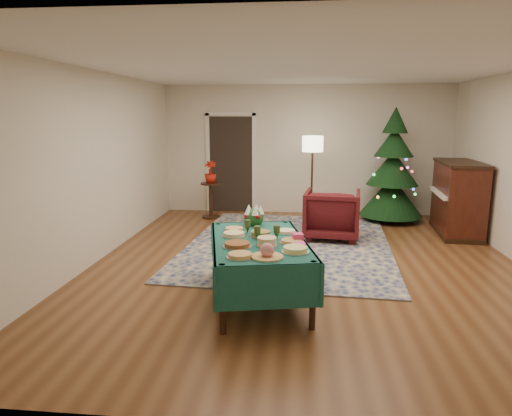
# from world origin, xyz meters

# --- Properties ---
(room_shell) EXTENTS (7.00, 7.00, 7.00)m
(room_shell) POSITION_xyz_m (0.00, 0.00, 1.35)
(room_shell) COLOR #593319
(room_shell) RESTS_ON ground
(doorway) EXTENTS (1.08, 0.04, 2.16)m
(doorway) POSITION_xyz_m (-1.60, 3.48, 1.10)
(doorway) COLOR black
(doorway) RESTS_ON ground
(rug) EXTENTS (3.48, 4.41, 0.02)m
(rug) POSITION_xyz_m (-0.27, 0.96, 0.01)
(rug) COLOR navy
(rug) RESTS_ON ground
(buffet_table) EXTENTS (1.40, 1.98, 0.70)m
(buffet_table) POSITION_xyz_m (-0.54, -1.31, 0.56)
(buffet_table) COLOR black
(buffet_table) RESTS_ON ground
(platter_0) EXTENTS (0.28, 0.28, 0.04)m
(platter_0) POSITION_xyz_m (-0.67, -1.97, 0.72)
(platter_0) COLOR silver
(platter_0) RESTS_ON buffet_table
(platter_1) EXTENTS (0.33, 0.33, 0.15)m
(platter_1) POSITION_xyz_m (-0.40, -1.96, 0.76)
(platter_1) COLOR silver
(platter_1) RESTS_ON buffet_table
(platter_2) EXTENTS (0.29, 0.29, 0.06)m
(platter_2) POSITION_xyz_m (-0.13, -1.74, 0.73)
(platter_2) COLOR silver
(platter_2) RESTS_ON buffet_table
(platter_3) EXTENTS (0.31, 0.31, 0.05)m
(platter_3) POSITION_xyz_m (-0.75, -1.61, 0.72)
(platter_3) COLOR silver
(platter_3) RESTS_ON buffet_table
(platter_4) EXTENTS (0.24, 0.24, 0.10)m
(platter_4) POSITION_xyz_m (-0.44, -1.54, 0.75)
(platter_4) COLOR silver
(platter_4) RESTS_ON buffet_table
(platter_5) EXTENTS (0.26, 0.26, 0.04)m
(platter_5) POSITION_xyz_m (-0.18, -1.40, 0.72)
(platter_5) COLOR silver
(platter_5) RESTS_ON buffet_table
(platter_6) EXTENTS (0.29, 0.29, 0.05)m
(platter_6) POSITION_xyz_m (-0.84, -1.19, 0.72)
(platter_6) COLOR silver
(platter_6) RESTS_ON buffet_table
(platter_7) EXTENTS (0.26, 0.26, 0.07)m
(platter_7) POSITION_xyz_m (-0.54, -1.17, 0.73)
(platter_7) COLOR silver
(platter_7) RESTS_ON buffet_table
(platter_8) EXTENTS (0.25, 0.25, 0.04)m
(platter_8) POSITION_xyz_m (-0.25, -0.98, 0.72)
(platter_8) COLOR silver
(platter_8) RESTS_ON buffet_table
(platter_9) EXTENTS (0.26, 0.26, 0.04)m
(platter_9) POSITION_xyz_m (-0.88, -0.94, 0.72)
(platter_9) COLOR silver
(platter_9) RESTS_ON buffet_table
(goblet_0) EXTENTS (0.07, 0.07, 0.16)m
(goblet_0) POSITION_xyz_m (-0.70, -1.04, 0.79)
(goblet_0) COLOR #2D471E
(goblet_0) RESTS_ON buffet_table
(goblet_1) EXTENTS (0.07, 0.07, 0.16)m
(goblet_1) POSITION_xyz_m (-0.35, -1.27, 0.79)
(goblet_1) COLOR #2D471E
(goblet_1) RESTS_ON buffet_table
(goblet_2) EXTENTS (0.07, 0.07, 0.16)m
(goblet_2) POSITION_xyz_m (-0.56, -1.33, 0.79)
(goblet_2) COLOR #2D471E
(goblet_2) RESTS_ON buffet_table
(napkin_stack) EXTENTS (0.17, 0.17, 0.04)m
(napkin_stack) POSITION_xyz_m (-0.10, -1.51, 0.72)
(napkin_stack) COLOR #EF4293
(napkin_stack) RESTS_ON buffet_table
(gift_box) EXTENTS (0.13, 0.13, 0.09)m
(gift_box) POSITION_xyz_m (-0.11, -1.34, 0.75)
(gift_box) COLOR #DC3D76
(gift_box) RESTS_ON buffet_table
(centerpiece) EXTENTS (0.25, 0.25, 0.29)m
(centerpiece) POSITION_xyz_m (-0.67, -0.62, 0.82)
(centerpiece) COLOR #1E4C1E
(centerpiece) RESTS_ON buffet_table
(armchair) EXTENTS (1.00, 0.95, 0.93)m
(armchair) POSITION_xyz_m (0.45, 1.41, 0.46)
(armchair) COLOR #450E12
(armchair) RESTS_ON ground
(floor_lamp) EXTENTS (0.41, 0.41, 1.68)m
(floor_lamp) POSITION_xyz_m (0.12, 2.76, 1.42)
(floor_lamp) COLOR #A57F3F
(floor_lamp) RESTS_ON ground
(side_table) EXTENTS (0.41, 0.41, 0.73)m
(side_table) POSITION_xyz_m (-1.92, 2.78, 0.35)
(side_table) COLOR black
(side_table) RESTS_ON ground
(potted_plant) EXTENTS (0.25, 0.44, 0.25)m
(potted_plant) POSITION_xyz_m (-1.92, 2.78, 0.85)
(potted_plant) COLOR #A8190C
(potted_plant) RESTS_ON side_table
(christmas_tree) EXTENTS (1.51, 1.51, 2.24)m
(christmas_tree) POSITION_xyz_m (1.70, 2.90, 1.00)
(christmas_tree) COLOR black
(christmas_tree) RESTS_ON ground
(piano) EXTENTS (0.81, 1.54, 1.29)m
(piano) POSITION_xyz_m (2.67, 1.97, 0.63)
(piano) COLOR black
(piano) RESTS_ON ground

